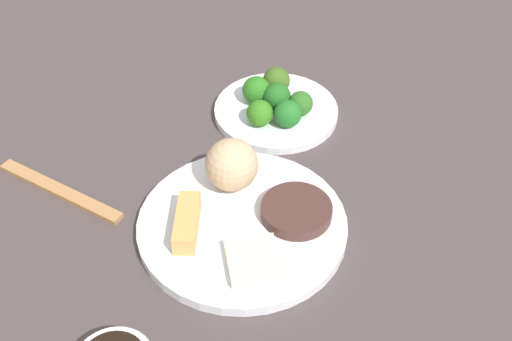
% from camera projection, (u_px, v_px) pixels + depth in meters
% --- Properties ---
extents(tabletop, '(2.20, 2.20, 0.02)m').
position_uv_depth(tabletop, '(254.00, 235.00, 0.91)').
color(tabletop, '#453B39').
rests_on(tabletop, ground).
extents(main_plate, '(0.29, 0.29, 0.02)m').
position_uv_depth(main_plate, '(242.00, 225.00, 0.90)').
color(main_plate, white).
rests_on(main_plate, tabletop).
extents(rice_scoop, '(0.08, 0.08, 0.08)m').
position_uv_depth(rice_scoop, '(232.00, 165.00, 0.93)').
color(rice_scoop, tan).
rests_on(rice_scoop, main_plate).
extents(spring_roll, '(0.10, 0.05, 0.03)m').
position_uv_depth(spring_roll, '(187.00, 223.00, 0.88)').
color(spring_roll, tan).
rests_on(spring_roll, main_plate).
extents(crab_rangoon_wonton, '(0.08, 0.07, 0.01)m').
position_uv_depth(crab_rangoon_wonton, '(253.00, 260.00, 0.84)').
color(crab_rangoon_wonton, beige).
rests_on(crab_rangoon_wonton, main_plate).
extents(stir_fry_heap, '(0.10, 0.10, 0.02)m').
position_uv_depth(stir_fry_heap, '(296.00, 209.00, 0.90)').
color(stir_fry_heap, '#442924').
rests_on(stir_fry_heap, main_plate).
extents(broccoli_plate, '(0.21, 0.21, 0.01)m').
position_uv_depth(broccoli_plate, '(276.00, 111.00, 1.09)').
color(broccoli_plate, white).
rests_on(broccoli_plate, tabletop).
extents(broccoli_floret_0, '(0.05, 0.05, 0.05)m').
position_uv_depth(broccoli_floret_0, '(277.00, 97.00, 1.07)').
color(broccoli_floret_0, '#21621E').
rests_on(broccoli_floret_0, broccoli_plate).
extents(broccoli_floret_1, '(0.04, 0.04, 0.04)m').
position_uv_depth(broccoli_floret_1, '(288.00, 114.00, 1.04)').
color(broccoli_floret_1, '#226A25').
rests_on(broccoli_floret_1, broccoli_plate).
extents(broccoli_floret_2, '(0.04, 0.04, 0.04)m').
position_uv_depth(broccoli_floret_2, '(260.00, 113.00, 1.04)').
color(broccoli_floret_2, '#32751B').
rests_on(broccoli_floret_2, broccoli_plate).
extents(broccoli_floret_3, '(0.04, 0.04, 0.04)m').
position_uv_depth(broccoli_floret_3, '(301.00, 103.00, 1.06)').
color(broccoli_floret_3, '#2D6521').
rests_on(broccoli_floret_3, broccoli_plate).
extents(broccoli_floret_4, '(0.05, 0.05, 0.05)m').
position_uv_depth(broccoli_floret_4, '(256.00, 90.00, 1.09)').
color(broccoli_floret_4, '#2B731D').
rests_on(broccoli_floret_4, broccoli_plate).
extents(broccoli_floret_5, '(0.05, 0.05, 0.05)m').
position_uv_depth(broccoli_floret_5, '(276.00, 81.00, 1.11)').
color(broccoli_floret_5, '#3A5F1D').
rests_on(broccoli_floret_5, broccoli_plate).
extents(chopsticks_pair, '(0.17, 0.17, 0.01)m').
position_uv_depth(chopsticks_pair, '(60.00, 191.00, 0.96)').
color(chopsticks_pair, '#AC7947').
rests_on(chopsticks_pair, tabletop).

